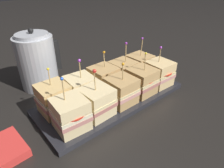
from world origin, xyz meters
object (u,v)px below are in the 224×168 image
serving_platter (112,98)px  sandwich_back_right (123,72)px  sandwich_back_far_right (140,65)px  sandwich_front_far_left (71,114)px  sandwich_back_center (104,79)px  kettle_steel (37,61)px  sandwich_front_right (142,81)px  sandwich_front_left (97,102)px  sandwich_back_far_left (54,99)px  sandwich_front_far_right (159,73)px  sandwich_back_left (81,89)px  sandwich_front_center (121,91)px

serving_platter → sandwich_back_right: (0.10, 0.05, 0.06)m
serving_platter → sandwich_back_far_right: (0.20, 0.05, 0.06)m
sandwich_front_far_left → sandwich_back_center: sandwich_front_far_left is taller
sandwich_front_far_left → kettle_steel: (0.04, 0.32, 0.04)m
sandwich_front_right → sandwich_back_far_right: (0.10, 0.10, -0.00)m
sandwich_front_left → sandwich_back_far_left: (-0.10, 0.10, 0.00)m
serving_platter → sandwich_front_far_right: 0.21m
sandwich_front_far_left → sandwich_front_left: 0.09m
sandwich_front_far_right → sandwich_back_far_right: 0.10m
sandwich_back_left → kettle_steel: 0.23m
sandwich_front_left → sandwich_back_far_left: bearing=134.3°
sandwich_back_center → sandwich_back_far_right: 0.19m
sandwich_front_left → sandwich_front_right: same height
sandwich_back_left → sandwich_front_left: bearing=-90.3°
sandwich_front_right → sandwich_front_far_right: 0.10m
sandwich_back_center → sandwich_back_far_right: sandwich_back_far_right is taller
sandwich_front_far_left → sandwich_front_right: size_ratio=1.03×
sandwich_front_far_left → sandwich_front_center: sandwich_front_far_left is taller
sandwich_front_right → sandwich_back_far_left: sandwich_front_right is taller
sandwich_back_right → sandwich_front_far_right: bearing=-44.5°
sandwich_front_far_right → sandwich_back_far_left: sandwich_front_far_right is taller
sandwich_back_far_left → sandwich_back_far_right: bearing=-0.0°
sandwich_front_right → sandwich_back_far_right: bearing=46.5°
sandwich_front_left → sandwich_back_far_right: sandwich_back_far_right is taller
sandwich_back_far_left → sandwich_back_center: size_ratio=0.99×
sandwich_back_center → sandwich_back_far_right: (0.19, 0.00, -0.00)m
sandwich_front_left → sandwich_back_center: size_ratio=1.03×
sandwich_front_far_right → sandwich_back_far_right: (-0.00, 0.10, -0.00)m
sandwich_front_right → sandwich_back_far_left: bearing=161.1°
sandwich_back_far_left → sandwich_back_right: sandwich_back_right is taller
sandwich_back_left → sandwich_back_far_right: bearing=0.6°
sandwich_back_far_left → sandwich_front_far_right: bearing=-14.5°
sandwich_front_center → kettle_steel: size_ratio=0.64×
sandwich_back_far_left → sandwich_back_center: sandwich_back_center is taller
sandwich_back_center → sandwich_back_left: bearing=-179.2°
sandwich_front_center → sandwich_back_far_left: 0.22m
serving_platter → sandwich_front_left: size_ratio=3.39×
sandwich_front_far_left → sandwich_front_left: bearing=2.5°
sandwich_front_left → sandwich_front_right: 0.20m
sandwich_back_left → sandwich_back_right: 0.20m
sandwich_back_right → sandwich_back_far_right: sandwich_back_right is taller
serving_platter → sandwich_back_left: 0.12m
sandwich_front_right → sandwich_back_left: (-0.20, 0.10, -0.00)m
serving_platter → kettle_steel: 0.33m
sandwich_front_far_left → sandwich_back_far_left: sandwich_front_far_left is taller
sandwich_front_center → sandwich_back_right: 0.14m
sandwich_front_center → sandwich_back_left: sandwich_back_left is taller
sandwich_front_center → sandwich_front_right: 0.10m
sandwich_back_far_left → sandwich_front_right: bearing=-18.9°
sandwich_front_far_right → kettle_steel: kettle_steel is taller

